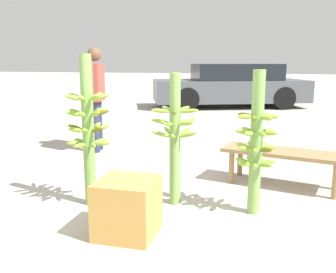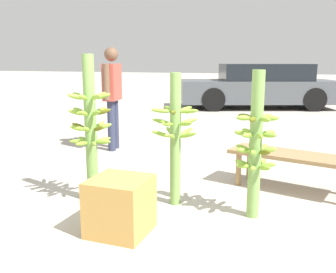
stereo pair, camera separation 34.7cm
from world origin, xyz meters
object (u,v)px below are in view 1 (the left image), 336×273
object	(u,v)px
banana_stalk_right	(256,142)
parked_car	(231,86)
banana_stalk_left	(88,128)
market_bench	(284,156)
banana_stalk_center	(175,136)
vendor_person	(96,90)
produce_crate	(127,207)

from	to	relation	value
banana_stalk_right	parked_car	distance (m)	8.19
banana_stalk_left	market_bench	distance (m)	2.12
banana_stalk_center	banana_stalk_left	bearing A→B (deg)	-164.52
vendor_person	parked_car	bearing A→B (deg)	156.43
vendor_person	market_bench	bearing A→B (deg)	58.63
banana_stalk_right	market_bench	xyz separation A→B (m)	(0.29, 0.84, -0.31)
parked_car	produce_crate	world-z (taller)	parked_car
banana_stalk_right	parked_car	bearing A→B (deg)	96.68
banana_stalk_right	parked_car	xyz separation A→B (m)	(-0.95, 8.13, -0.03)
banana_stalk_right	market_bench	bearing A→B (deg)	71.00
banana_stalk_left	market_bench	xyz separation A→B (m)	(1.82, 1.01, -0.40)
banana_stalk_center	produce_crate	distance (m)	0.89
banana_stalk_left	banana_stalk_center	xyz separation A→B (m)	(0.78, 0.22, -0.08)
banana_stalk_center	market_bench	bearing A→B (deg)	37.52
banana_stalk_left	produce_crate	size ratio (longest dim) A/B	3.16
banana_stalk_center	market_bench	world-z (taller)	banana_stalk_center
banana_stalk_center	parked_car	bearing A→B (deg)	91.45
vendor_person	market_bench	distance (m)	2.95
market_bench	produce_crate	size ratio (longest dim) A/B	3.06
vendor_person	produce_crate	bearing A→B (deg)	19.08
banana_stalk_center	produce_crate	xyz separation A→B (m)	(-0.21, -0.74, -0.45)
banana_stalk_left	banana_stalk_right	xyz separation A→B (m)	(1.53, 0.17, -0.09)
banana_stalk_left	produce_crate	xyz separation A→B (m)	(0.57, -0.52, -0.52)
banana_stalk_center	banana_stalk_right	xyz separation A→B (m)	(0.75, -0.05, -0.01)
vendor_person	banana_stalk_left	bearing A→B (deg)	12.83
banana_stalk_left	market_bench	size ratio (longest dim) A/B	1.03
banana_stalk_center	vendor_person	distance (m)	2.49
banana_stalk_right	vendor_person	bearing A→B (deg)	142.10
produce_crate	banana_stalk_left	bearing A→B (deg)	137.75
banana_stalk_left	produce_crate	distance (m)	0.93
banana_stalk_left	banana_stalk_right	world-z (taller)	banana_stalk_left
market_bench	banana_stalk_left	bearing A→B (deg)	-137.20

